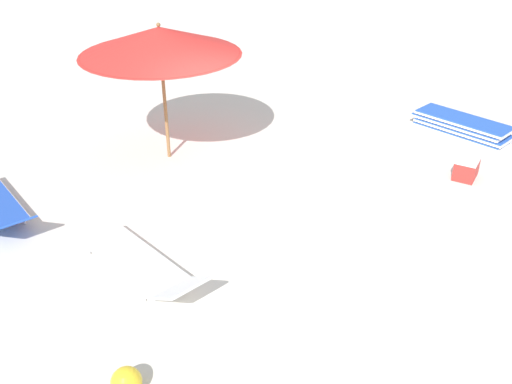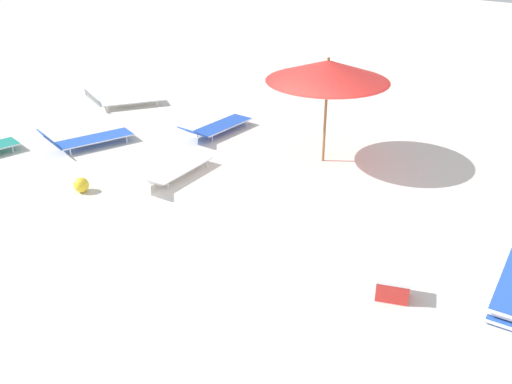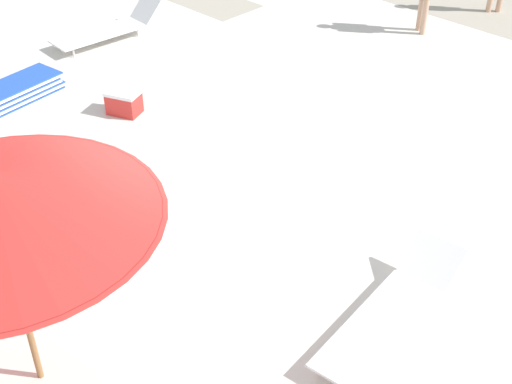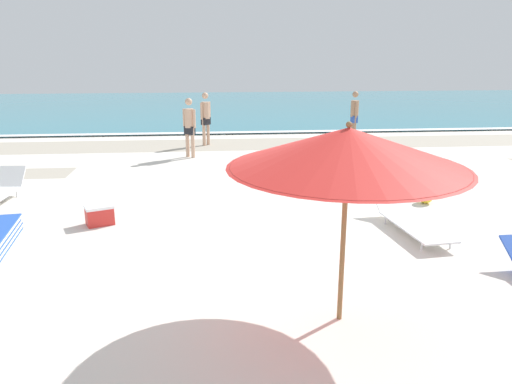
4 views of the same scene
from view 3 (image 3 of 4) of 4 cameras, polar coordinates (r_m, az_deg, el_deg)
ground_plane at (r=8.46m, az=-4.94°, el=-4.89°), size 60.00×60.00×0.16m
lounger_stack at (r=11.86m, az=-19.36°, el=7.20°), size 0.84×1.98×0.32m
sun_lounger_near_water_left at (r=7.43m, az=10.81°, el=-9.47°), size 0.83×2.23×0.47m
sun_lounger_mid_beach_pair_a at (r=13.83m, az=-11.68°, el=12.70°), size 0.75×2.17×0.59m
cooler_box at (r=11.18m, az=-10.53°, el=7.08°), size 0.60×0.52×0.37m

